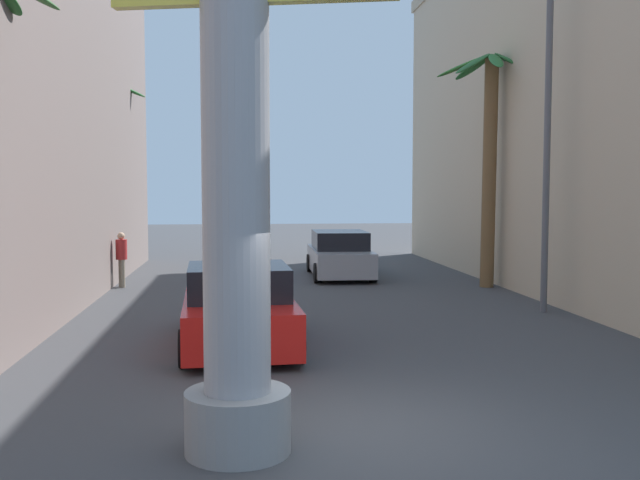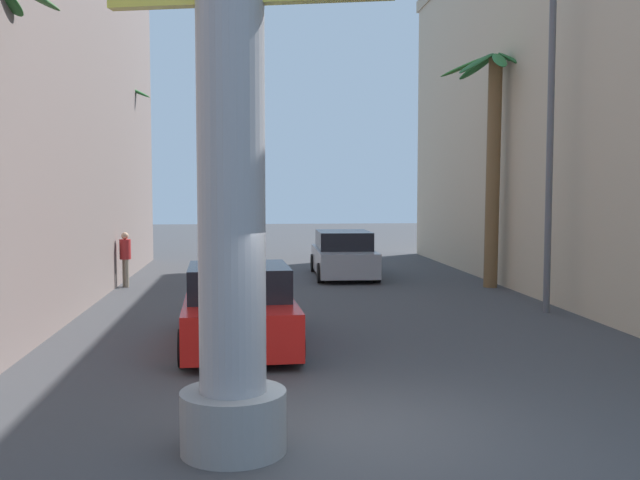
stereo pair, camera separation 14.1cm
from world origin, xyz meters
TOP-DOWN VIEW (x-y plane):
  - ground_plane at (0.00, 10.00)m, footprint 86.24×86.24m
  - building_right at (9.56, 10.74)m, footprint 6.21×26.75m
  - street_lamp at (5.56, 8.02)m, footprint 2.44×0.28m
  - traffic_light_mast at (-4.45, 3.58)m, footprint 5.03×0.32m
  - car_lead at (-1.47, 5.16)m, footprint 2.29×4.91m
  - car_far at (1.95, 15.50)m, footprint 2.10×4.49m
  - palm_tree_far_left at (-6.19, 18.07)m, footprint 2.90×2.83m
  - palm_tree_mid_right at (6.09, 12.48)m, footprint 3.21×3.21m
  - pedestrian_far_left at (-5.00, 13.65)m, footprint 0.45×0.45m

SIDE VIEW (x-z plane):
  - ground_plane at x=0.00m, z-range 0.00..0.00m
  - car_lead at x=-1.47m, z-range -0.08..1.48m
  - car_far at x=1.95m, z-range -0.04..1.52m
  - pedestrian_far_left at x=-5.00m, z-range 0.14..1.82m
  - palm_tree_far_left at x=-6.19m, z-range 0.79..7.74m
  - palm_tree_mid_right at x=6.09m, z-range 0.85..7.94m
  - traffic_light_mast at x=-4.45m, z-range 1.27..7.75m
  - street_lamp at x=5.56m, z-range 0.76..8.50m
  - building_right at x=9.56m, z-range 0.01..11.52m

